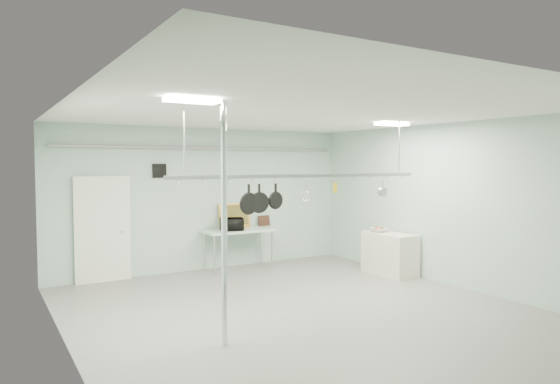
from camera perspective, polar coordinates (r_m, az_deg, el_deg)
floor at (r=8.23m, az=2.95°, el=-13.69°), size 8.00×8.00×0.00m
ceiling at (r=7.92m, az=3.01°, el=8.99°), size 7.00×8.00×0.02m
back_wall at (r=11.43m, az=-8.35°, el=-0.80°), size 7.00×0.02×3.20m
right_wall at (r=10.29m, az=19.28°, el=-1.39°), size 0.02×8.00×3.20m
door at (r=10.75m, az=-19.61°, el=-4.15°), size 1.10×0.10×2.20m
wall_vent at (r=11.00m, az=-13.63°, el=2.38°), size 0.30×0.04×0.30m
conduit_pipe at (r=11.32m, az=-8.22°, el=4.99°), size 6.60×0.07×0.07m
chrome_pole at (r=6.56m, az=-6.41°, el=-3.75°), size 0.08×0.08×3.20m
prep_table at (r=11.40m, az=-4.76°, el=-4.67°), size 1.60×0.70×0.91m
side_cabinet at (r=11.13m, az=12.43°, el=-6.92°), size 0.60×1.20×0.90m
pot_rack at (r=8.24m, az=2.97°, el=2.07°), size 4.80×0.06×1.00m
light_panel_left at (r=6.18m, az=-9.99°, el=10.29°), size 0.65×0.30×0.05m
light_panel_right at (r=9.89m, az=12.68°, el=7.58°), size 0.65×0.30×0.05m
microwave at (r=11.25m, az=-5.52°, el=-3.69°), size 0.58×0.48×0.28m
coffee_canister at (r=11.39m, az=-4.80°, el=-3.73°), size 0.20×0.20×0.23m
painting_large at (r=11.65m, az=-5.22°, el=-2.70°), size 0.78×0.13×0.58m
painting_small at (r=12.03m, az=-1.85°, el=-3.29°), size 0.30×0.10×0.25m
fruit_bowl at (r=11.19m, az=11.26°, el=-4.27°), size 0.48×0.48×0.09m
skillet_left at (r=7.71m, az=-3.58°, el=-0.76°), size 0.35×0.12×0.45m
skillet_mid at (r=7.80m, az=-2.39°, el=-0.77°), size 0.33×0.10×0.47m
skillet_right at (r=7.94m, az=-0.50°, el=-0.40°), size 0.29×0.10×0.39m
whisk at (r=8.25m, az=2.97°, el=0.03°), size 0.22×0.22×0.30m
grater at (r=8.60m, az=6.32°, el=0.49°), size 0.08×0.03×0.20m
saucepan at (r=9.31m, az=11.62°, el=0.38°), size 0.18×0.13×0.28m
fruit_cluster at (r=11.19m, az=11.26°, el=-4.07°), size 0.24×0.24×0.09m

